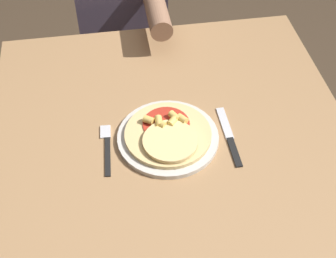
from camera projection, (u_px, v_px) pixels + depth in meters
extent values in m
cube|color=#9E754C|center=(172.00, 134.00, 1.29)|extent=(0.98, 0.97, 0.03)
cylinder|color=#9E754C|center=(43.00, 132.00, 1.80)|extent=(0.06, 0.06, 0.72)
cylinder|color=#9E754C|center=(259.00, 107.00, 1.89)|extent=(0.06, 0.06, 0.72)
cylinder|color=beige|center=(168.00, 137.00, 1.25)|extent=(0.27, 0.27, 0.01)
cylinder|color=#DBBC7A|center=(168.00, 134.00, 1.24)|extent=(0.23, 0.23, 0.01)
cylinder|color=#B22D1E|center=(166.00, 123.00, 1.26)|extent=(0.13, 0.13, 0.00)
cylinder|color=#E8C881|center=(170.00, 141.00, 1.21)|extent=(0.14, 0.14, 0.01)
cylinder|color=#E5BC5B|center=(172.00, 122.00, 1.25)|extent=(0.03, 0.03, 0.02)
cylinder|color=#E5BC5B|center=(174.00, 116.00, 1.26)|extent=(0.03, 0.04, 0.02)
cylinder|color=#E5BC5B|center=(183.00, 120.00, 1.25)|extent=(0.03, 0.03, 0.02)
cylinder|color=#E5BC5B|center=(159.00, 121.00, 1.25)|extent=(0.02, 0.03, 0.02)
cylinder|color=#E5BC5B|center=(149.00, 120.00, 1.25)|extent=(0.03, 0.03, 0.02)
cylinder|color=#E5BC5B|center=(161.00, 124.00, 1.24)|extent=(0.03, 0.03, 0.02)
cube|color=black|center=(108.00, 156.00, 1.21)|extent=(0.02, 0.13, 0.00)
cube|color=silver|center=(105.00, 132.00, 1.27)|extent=(0.03, 0.05, 0.00)
cube|color=black|center=(234.00, 152.00, 1.22)|extent=(0.02, 0.10, 0.00)
cube|color=silver|center=(224.00, 122.00, 1.30)|extent=(0.02, 0.12, 0.00)
cylinder|color=#2D2D38|center=(112.00, 93.00, 2.12)|extent=(0.11, 0.11, 0.49)
cylinder|color=#2D2D38|center=(145.00, 90.00, 2.14)|extent=(0.11, 0.11, 0.49)
cylinder|color=#8E664C|center=(155.00, 5.00, 1.52)|extent=(0.07, 0.30, 0.07)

